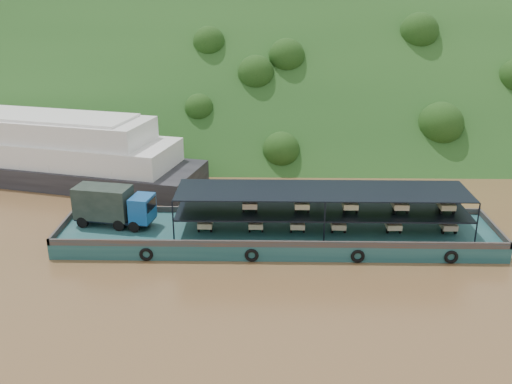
{
  "coord_description": "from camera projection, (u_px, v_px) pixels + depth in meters",
  "views": [
    {
      "loc": [
        -1.14,
        -42.33,
        19.95
      ],
      "look_at": [
        -2.0,
        3.0,
        3.2
      ],
      "focal_mm": 40.0,
      "sensor_mm": 36.0,
      "label": 1
    }
  ],
  "objects": [
    {
      "name": "cargo_barge",
      "position": [
        266.0,
        229.0,
        46.16
      ],
      "size": [
        35.0,
        7.18,
        4.54
      ],
      "color": "#123C40",
      "rests_on": "ground"
    },
    {
      "name": "passenger_ferry",
      "position": [
        41.0,
        151.0,
        60.77
      ],
      "size": [
        35.68,
        16.85,
        7.01
      ],
      "rotation": [
        0.0,
        0.0,
        -0.25
      ],
      "color": "black",
      "rests_on": "ground"
    },
    {
      "name": "hillside",
      "position": [
        275.0,
        132.0,
        80.35
      ],
      "size": [
        140.0,
        39.6,
        39.6
      ],
      "primitive_type": "cube",
      "rotation": [
        0.79,
        0.0,
        0.0
      ],
      "color": "#183A15",
      "rests_on": "ground"
    },
    {
      "name": "ground",
      "position": [
        280.0,
        242.0,
        46.59
      ],
      "size": [
        160.0,
        160.0,
        0.0
      ],
      "primitive_type": "plane",
      "color": "brown",
      "rests_on": "ground"
    }
  ]
}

